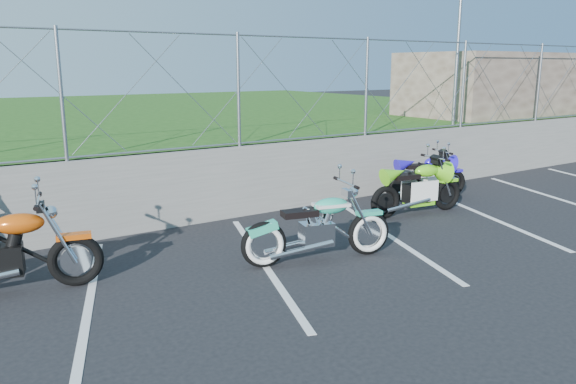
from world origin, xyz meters
TOP-DOWN VIEW (x-y plane):
  - ground at (0.00, 0.00)m, footprint 90.00×90.00m
  - retaining_wall at (0.00, 3.50)m, footprint 30.00×0.22m
  - grass_field at (0.00, 13.50)m, footprint 30.00×20.00m
  - stone_building at (10.50, 5.50)m, footprint 5.00×3.00m
  - chain_link_fence at (0.00, 3.50)m, footprint 28.00×0.03m
  - sign_pole at (7.20, 3.90)m, footprint 0.08×0.08m
  - parking_lines at (1.20, 1.00)m, footprint 18.29×4.31m
  - cruiser_turquoise at (0.73, 0.67)m, footprint 2.22×0.77m
  - naked_orange at (-3.16, 1.77)m, footprint 2.28×0.81m
  - sportbike_green at (3.82, 1.75)m, footprint 2.05×0.73m
  - sportbike_blue at (4.97, 2.59)m, footprint 1.86×0.73m

SIDE VIEW (x-z plane):
  - ground at x=0.00m, z-range 0.00..0.00m
  - parking_lines at x=1.20m, z-range 0.00..0.01m
  - sportbike_blue at x=4.97m, z-range -0.07..0.92m
  - cruiser_turquoise at x=0.73m, z-range -0.11..1.01m
  - sportbike_green at x=3.82m, z-range -0.07..0.99m
  - naked_orange at x=-3.16m, z-range -0.08..1.07m
  - retaining_wall at x=0.00m, z-range 0.00..1.30m
  - grass_field at x=0.00m, z-range 0.00..1.30m
  - stone_building at x=10.50m, z-range 1.30..3.10m
  - chain_link_fence at x=0.00m, z-range 1.30..3.30m
  - sign_pole at x=7.20m, z-range 1.30..4.30m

